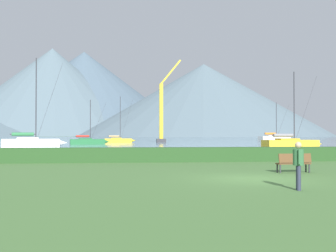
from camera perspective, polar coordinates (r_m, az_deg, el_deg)
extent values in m
plane|color=#477038|center=(18.04, 11.75, -7.17)|extent=(1000.00, 1000.00, 0.00)
cube|color=slate|center=(154.19, -3.97, -1.77)|extent=(320.00, 246.00, 0.00)
cube|color=#284C23|center=(28.65, 5.01, -3.93)|extent=(80.00, 1.20, 0.98)
cube|color=white|center=(60.39, -18.42, -2.26)|extent=(7.98, 4.23, 1.19)
cone|color=white|center=(60.58, -14.31, -2.28)|extent=(1.49, 1.28, 1.01)
cube|color=silver|center=(60.38, -18.83, -1.85)|extent=(3.15, 2.40, 0.76)
cylinder|color=#333338|center=(60.57, -17.77, 3.42)|extent=(0.15, 0.15, 11.90)
cylinder|color=#333338|center=(60.38, -19.42, -1.07)|extent=(3.36, 0.89, 0.13)
cylinder|color=#2D7542|center=(60.38, -19.42, -1.07)|extent=(2.94, 1.11, 0.48)
cylinder|color=#333338|center=(60.60, -16.08, 3.13)|extent=(3.53, 0.83, 11.31)
cube|color=gold|center=(55.83, 16.53, -2.42)|extent=(7.25, 3.17, 1.10)
cone|color=gold|center=(57.87, 20.01, -2.35)|extent=(1.30, 1.06, 0.94)
cube|color=gold|center=(55.63, 16.16, -2.02)|extent=(2.78, 1.96, 0.70)
cylinder|color=#333338|center=(56.21, 17.04, 2.44)|extent=(0.14, 0.14, 9.41)
cylinder|color=#333338|center=(55.35, 15.63, -1.25)|extent=(3.15, 0.47, 0.12)
cylinder|color=gray|center=(55.35, 15.63, -1.25)|extent=(2.72, 0.73, 0.44)
cylinder|color=#333338|center=(57.02, 18.49, 2.16)|extent=(3.32, 0.40, 8.95)
cube|color=#236B38|center=(74.59, -11.09, -2.15)|extent=(6.26, 3.05, 0.94)
cone|color=#236B38|center=(74.95, -8.48, -2.16)|extent=(1.15, 0.96, 0.80)
cube|color=#206032|center=(74.56, -11.35, -1.89)|extent=(2.44, 1.80, 0.60)
cylinder|color=#333338|center=(74.66, -10.69, 0.73)|extent=(0.12, 0.12, 7.44)
cylinder|color=#333338|center=(74.51, -11.73, -1.40)|extent=(2.68, 0.56, 0.10)
cylinder|color=red|center=(74.51, -11.73, -1.40)|extent=(2.33, 0.76, 0.38)
cylinder|color=#333338|center=(74.79, -9.61, 0.59)|extent=(2.81, 0.51, 7.08)
cube|color=white|center=(109.01, 14.46, -1.71)|extent=(8.27, 4.10, 1.24)
cone|color=white|center=(111.40, 16.46, -1.68)|extent=(1.53, 1.29, 1.06)
cube|color=silver|center=(108.77, 14.26, -1.47)|extent=(3.23, 2.40, 0.79)
cylinder|color=#333338|center=(109.40, 14.75, 0.75)|extent=(0.16, 0.16, 9.25)
cylinder|color=#333338|center=(108.44, 13.96, -1.03)|extent=(3.53, 0.78, 0.14)
cylinder|color=orange|center=(108.44, 13.96, -1.03)|extent=(3.07, 1.04, 0.50)
cylinder|color=#333338|center=(110.37, 15.58, 0.62)|extent=(3.71, 0.71, 8.80)
cube|color=gold|center=(87.18, -6.94, -2.02)|extent=(5.85, 2.47, 0.90)
cone|color=gold|center=(87.49, -4.82, -2.02)|extent=(1.04, 0.85, 0.76)
cube|color=gold|center=(87.15, -7.16, -1.81)|extent=(2.23, 1.56, 0.57)
cylinder|color=#333338|center=(87.27, -6.62, 1.05)|extent=(0.11, 0.11, 9.26)
cylinder|color=#333338|center=(87.12, -7.46, -1.40)|extent=(2.56, 0.34, 0.10)
cylinder|color=tan|center=(87.12, -7.46, -1.40)|extent=(2.20, 0.56, 0.36)
cylinder|color=#333338|center=(87.38, -5.74, 0.89)|extent=(2.70, 0.28, 8.80)
cube|color=brown|center=(21.36, 16.92, -4.98)|extent=(1.72, 0.58, 0.06)
cube|color=brown|center=(21.18, 17.15, -4.27)|extent=(1.70, 0.25, 0.45)
cylinder|color=#333338|center=(21.88, 18.52, -5.47)|extent=(0.08, 0.08, 0.45)
cylinder|color=#333338|center=(21.18, 14.87, -5.63)|extent=(0.08, 0.08, 0.45)
cylinder|color=#333338|center=(21.59, 18.94, -5.53)|extent=(0.08, 0.08, 0.45)
cylinder|color=#333338|center=(20.89, 15.25, -5.70)|extent=(0.08, 0.08, 0.45)
cylinder|color=#2D3347|center=(14.71, 17.63, -6.87)|extent=(0.14, 0.14, 0.85)
cylinder|color=#2D3347|center=(14.89, 17.53, -6.80)|extent=(0.14, 0.14, 0.85)
cylinder|color=#33663D|center=(14.74, 17.57, -4.13)|extent=(0.36, 0.36, 0.55)
cylinder|color=#33663D|center=(14.51, 17.71, -4.07)|extent=(0.09, 0.09, 0.50)
cylinder|color=#33663D|center=(14.98, 17.43, -3.98)|extent=(0.09, 0.09, 0.50)
sphere|color=tan|center=(14.73, 17.56, -2.52)|extent=(0.22, 0.22, 0.22)
cube|color=#333338|center=(90.22, -0.95, -2.03)|extent=(2.00, 2.00, 0.80)
cube|color=gold|center=(90.34, -0.95, 2.06)|extent=(0.80, 0.80, 12.08)
cube|color=gold|center=(91.44, 0.40, 7.49)|extent=(4.55, 0.36, 5.51)
cone|color=slate|center=(316.44, 4.96, 3.60)|extent=(189.93, 189.93, 55.19)
cone|color=#4C6070|center=(410.42, -11.54, 4.41)|extent=(217.40, 217.40, 81.80)
cone|color=slate|center=(389.15, -15.71, 4.55)|extent=(192.31, 192.31, 79.42)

